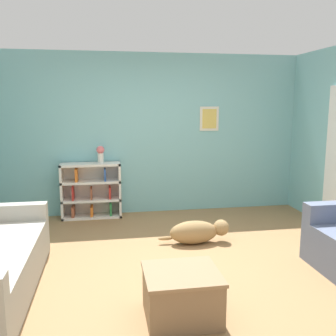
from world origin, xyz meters
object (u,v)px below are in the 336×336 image
object	(u,v)px
dog	(198,232)
vase	(100,153)
coffee_table	(182,293)
bookshelf	(91,191)

from	to	relation	value
dog	vase	world-z (taller)	vase
vase	coffee_table	bearing A→B (deg)	-77.49
bookshelf	dog	xyz separation A→B (m)	(1.39, -1.41, -0.27)
bookshelf	coffee_table	world-z (taller)	bookshelf
vase	bookshelf	bearing A→B (deg)	172.01
bookshelf	vase	distance (m)	0.62
bookshelf	vase	world-z (taller)	vase
bookshelf	vase	bearing A→B (deg)	-7.99
bookshelf	coffee_table	distance (m)	3.18
bookshelf	coffee_table	xyz separation A→B (m)	(0.84, -3.06, -0.21)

